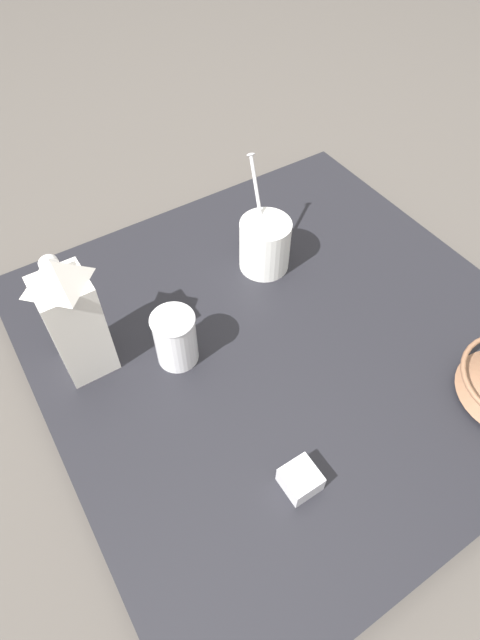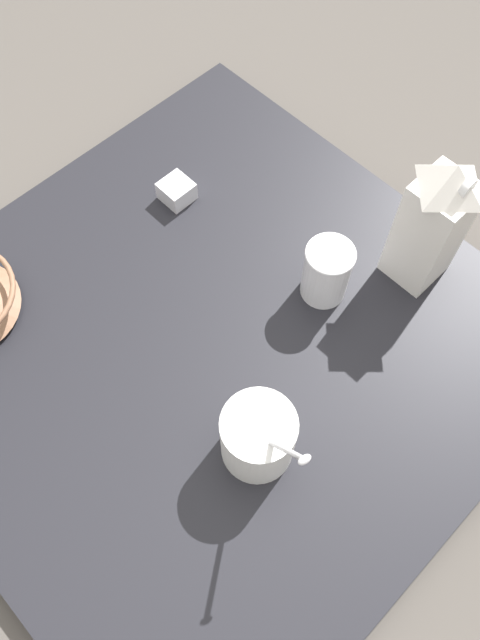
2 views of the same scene
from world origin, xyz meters
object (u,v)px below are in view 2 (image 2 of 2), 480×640
object	(u,v)px
drinking_cup	(327,271)
spice_jar	(177,192)
milk_carton	(433,223)
yogurt_tub	(258,436)

from	to	relation	value
drinking_cup	spice_jar	distance (m)	0.35
milk_carton	spice_jar	distance (m)	0.50
spice_jar	milk_carton	bearing A→B (deg)	-64.50
milk_carton	drinking_cup	distance (m)	0.20
yogurt_tub	drinking_cup	bearing A→B (deg)	23.09
milk_carton	drinking_cup	size ratio (longest dim) A/B	2.29
yogurt_tub	spice_jar	size ratio (longest dim) A/B	4.15
drinking_cup	spice_jar	bearing A→B (deg)	98.10
drinking_cup	spice_jar	xyz separation A→B (m)	(-0.05, 0.35, -0.05)
yogurt_tub	drinking_cup	world-z (taller)	yogurt_tub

